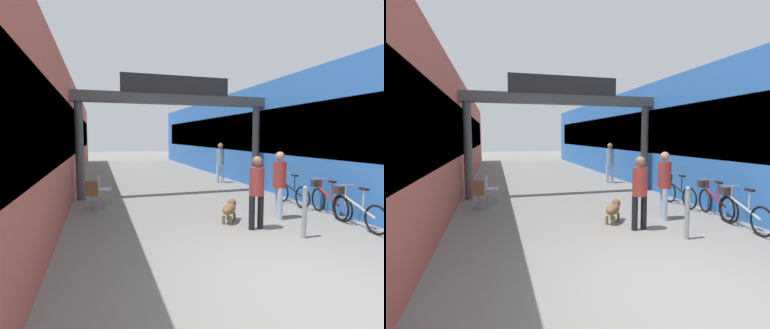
# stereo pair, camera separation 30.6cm
# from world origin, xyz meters

# --- Properties ---
(ground_plane) EXTENTS (80.00, 80.00, 0.00)m
(ground_plane) POSITION_xyz_m (0.00, 0.00, 0.00)
(ground_plane) COLOR gray
(storefront_left) EXTENTS (3.00, 26.00, 4.28)m
(storefront_left) POSITION_xyz_m (-5.09, 11.00, 2.14)
(storefront_left) COLOR #B25142
(storefront_left) RESTS_ON ground_plane
(storefront_right) EXTENTS (3.00, 26.00, 4.28)m
(storefront_right) POSITION_xyz_m (5.09, 11.00, 2.14)
(storefront_right) COLOR blue
(storefront_right) RESTS_ON ground_plane
(arcade_sign_gateway) EXTENTS (7.40, 0.47, 4.33)m
(arcade_sign_gateway) POSITION_xyz_m (0.00, 7.18, 3.08)
(arcade_sign_gateway) COLOR #4C4C4F
(arcade_sign_gateway) RESTS_ON ground_plane
(pedestrian_with_dog) EXTENTS (0.39, 0.37, 1.71)m
(pedestrian_with_dog) POSITION_xyz_m (0.73, 2.49, 0.98)
(pedestrian_with_dog) COLOR black
(pedestrian_with_dog) RESTS_ON ground_plane
(pedestrian_companion) EXTENTS (0.43, 0.43, 1.77)m
(pedestrian_companion) POSITION_xyz_m (1.76, 3.12, 1.02)
(pedestrian_companion) COLOR #A5BFE0
(pedestrian_companion) RESTS_ON ground_plane
(pedestrian_carrying_crate) EXTENTS (0.40, 0.38, 1.85)m
(pedestrian_carrying_crate) POSITION_xyz_m (2.68, 9.27, 1.07)
(pedestrian_carrying_crate) COLOR #A5BFE0
(pedestrian_carrying_crate) RESTS_ON ground_plane
(dog_on_leash) EXTENTS (0.67, 0.74, 0.55)m
(dog_on_leash) POSITION_xyz_m (0.39, 3.21, 0.35)
(dog_on_leash) COLOR brown
(dog_on_leash) RESTS_ON ground_plane
(bicycle_silver_nearest) EXTENTS (0.46, 1.69, 0.98)m
(bicycle_silver_nearest) POSITION_xyz_m (3.09, 1.94, 0.44)
(bicycle_silver_nearest) COLOR black
(bicycle_silver_nearest) RESTS_ON ground_plane
(bicycle_red_second) EXTENTS (0.46, 1.68, 0.98)m
(bicycle_red_second) POSITION_xyz_m (3.25, 3.06, 0.44)
(bicycle_red_second) COLOR black
(bicycle_red_second) RESTS_ON ground_plane
(bicycle_black_third) EXTENTS (0.46, 1.69, 0.98)m
(bicycle_black_third) POSITION_xyz_m (3.06, 4.47, 0.44)
(bicycle_black_third) COLOR black
(bicycle_black_third) RESTS_ON ground_plane
(bollard_post_metal) EXTENTS (0.10, 0.10, 1.13)m
(bollard_post_metal) POSITION_xyz_m (1.40, 1.63, 0.57)
(bollard_post_metal) COLOR gray
(bollard_post_metal) RESTS_ON ground_plane
(cafe_chair_wood_nearer) EXTENTS (0.53, 0.53, 0.89)m
(cafe_chair_wood_nearer) POSITION_xyz_m (-2.92, 5.43, 0.54)
(cafe_chair_wood_nearer) COLOR gray
(cafe_chair_wood_nearer) RESTS_ON ground_plane
(cafe_chair_aluminium_farther) EXTENTS (0.41, 0.41, 0.89)m
(cafe_chair_aluminium_farther) POSITION_xyz_m (-2.66, 6.32, 0.54)
(cafe_chair_aluminium_farther) COLOR gray
(cafe_chair_aluminium_farther) RESTS_ON ground_plane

